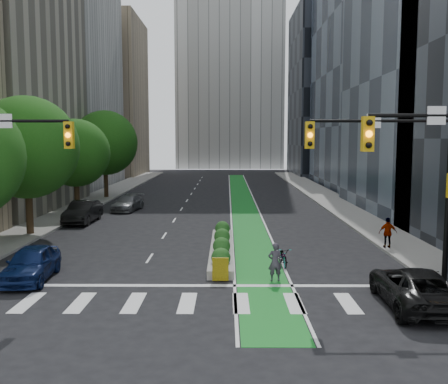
{
  "coord_description": "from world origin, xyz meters",
  "views": [
    {
      "loc": [
        1.48,
        -19.07,
        6.11
      ],
      "look_at": [
        1.3,
        10.02,
        3.0
      ],
      "focal_mm": 40.0,
      "sensor_mm": 36.0,
      "label": 1
    }
  ],
  "objects_px": {
    "median_planter": "(222,247)",
    "parked_car_left_mid": "(83,212)",
    "parked_car_left_far": "(128,203)",
    "parked_car_right": "(415,287)",
    "parked_car_left_near": "(31,263)",
    "pedestrian_far": "(388,233)",
    "cyclist": "(275,262)",
    "bicycle": "(283,256)"
  },
  "relations": [
    {
      "from": "cyclist",
      "to": "parked_car_left_mid",
      "type": "bearing_deg",
      "value": -58.44
    },
    {
      "from": "bicycle",
      "to": "parked_car_left_mid",
      "type": "relative_size",
      "value": 0.36
    },
    {
      "from": "cyclist",
      "to": "parked_car_left_near",
      "type": "bearing_deg",
      "value": -9.09
    },
    {
      "from": "median_planter",
      "to": "parked_car_left_near",
      "type": "height_order",
      "value": "parked_car_left_near"
    },
    {
      "from": "median_planter",
      "to": "pedestrian_far",
      "type": "relative_size",
      "value": 6.13
    },
    {
      "from": "parked_car_left_near",
      "to": "parked_car_left_mid",
      "type": "bearing_deg",
      "value": 93.66
    },
    {
      "from": "parked_car_left_far",
      "to": "parked_car_right",
      "type": "height_order",
      "value": "parked_car_right"
    },
    {
      "from": "bicycle",
      "to": "parked_car_right",
      "type": "height_order",
      "value": "parked_car_right"
    },
    {
      "from": "cyclist",
      "to": "parked_car_left_far",
      "type": "distance_m",
      "value": 23.67
    },
    {
      "from": "bicycle",
      "to": "parked_car_left_near",
      "type": "relative_size",
      "value": 0.4
    },
    {
      "from": "parked_car_left_near",
      "to": "parked_car_left_mid",
      "type": "height_order",
      "value": "parked_car_left_mid"
    },
    {
      "from": "parked_car_left_near",
      "to": "parked_car_left_mid",
      "type": "relative_size",
      "value": 0.9
    },
    {
      "from": "bicycle",
      "to": "pedestrian_far",
      "type": "distance_m",
      "value": 6.97
    },
    {
      "from": "bicycle",
      "to": "cyclist",
      "type": "height_order",
      "value": "cyclist"
    },
    {
      "from": "parked_car_left_mid",
      "to": "parked_car_right",
      "type": "xyz_separation_m",
      "value": [
        17.4,
        -18.16,
        -0.08
      ]
    },
    {
      "from": "bicycle",
      "to": "median_planter",
      "type": "bearing_deg",
      "value": 136.45
    },
    {
      "from": "parked_car_left_near",
      "to": "parked_car_left_far",
      "type": "xyz_separation_m",
      "value": [
        0.0,
        21.09,
        -0.09
      ]
    },
    {
      "from": "bicycle",
      "to": "parked_car_right",
      "type": "distance_m",
      "value": 7.19
    },
    {
      "from": "parked_car_left_far",
      "to": "pedestrian_far",
      "type": "bearing_deg",
      "value": -33.58
    },
    {
      "from": "median_planter",
      "to": "pedestrian_far",
      "type": "distance_m",
      "value": 9.16
    },
    {
      "from": "parked_car_right",
      "to": "pedestrian_far",
      "type": "bearing_deg",
      "value": -100.1
    },
    {
      "from": "median_planter",
      "to": "parked_car_left_mid",
      "type": "relative_size",
      "value": 2.12
    },
    {
      "from": "parked_car_right",
      "to": "median_planter",
      "type": "bearing_deg",
      "value": -47.56
    },
    {
      "from": "bicycle",
      "to": "parked_car_left_mid",
      "type": "height_order",
      "value": "parked_car_left_mid"
    },
    {
      "from": "parked_car_left_mid",
      "to": "parked_car_right",
      "type": "distance_m",
      "value": 25.15
    },
    {
      "from": "median_planter",
      "to": "bicycle",
      "type": "relative_size",
      "value": 5.96
    },
    {
      "from": "bicycle",
      "to": "parked_car_left_far",
      "type": "xyz_separation_m",
      "value": [
        -11.2,
        18.53,
        0.2
      ]
    },
    {
      "from": "parked_car_right",
      "to": "parked_car_left_mid",
      "type": "bearing_deg",
      "value": -44.38
    },
    {
      "from": "parked_car_left_near",
      "to": "parked_car_left_far",
      "type": "relative_size",
      "value": 0.97
    },
    {
      "from": "parked_car_right",
      "to": "bicycle",
      "type": "bearing_deg",
      "value": -52.85
    },
    {
      "from": "pedestrian_far",
      "to": "cyclist",
      "type": "bearing_deg",
      "value": 45.19
    },
    {
      "from": "pedestrian_far",
      "to": "parked_car_left_mid",
      "type": "bearing_deg",
      "value": -21.23
    },
    {
      "from": "parked_car_left_mid",
      "to": "parked_car_left_far",
      "type": "distance_m",
      "value": 6.57
    },
    {
      "from": "cyclist",
      "to": "pedestrian_far",
      "type": "bearing_deg",
      "value": -146.97
    },
    {
      "from": "parked_car_left_far",
      "to": "parked_car_right",
      "type": "xyz_separation_m",
      "value": [
        15.35,
        -24.4,
        0.07
      ]
    },
    {
      "from": "cyclist",
      "to": "pedestrian_far",
      "type": "distance_m",
      "value": 9.03
    },
    {
      "from": "cyclist",
      "to": "pedestrian_far",
      "type": "height_order",
      "value": "pedestrian_far"
    },
    {
      "from": "cyclist",
      "to": "parked_car_left_near",
      "type": "distance_m",
      "value": 10.54
    },
    {
      "from": "parked_car_left_near",
      "to": "median_planter",
      "type": "bearing_deg",
      "value": 27.37
    },
    {
      "from": "parked_car_left_mid",
      "to": "pedestrian_far",
      "type": "relative_size",
      "value": 2.89
    },
    {
      "from": "median_planter",
      "to": "parked_car_left_mid",
      "type": "distance_m",
      "value": 14.19
    },
    {
      "from": "cyclist",
      "to": "median_planter",
      "type": "bearing_deg",
      "value": -74.04
    }
  ]
}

